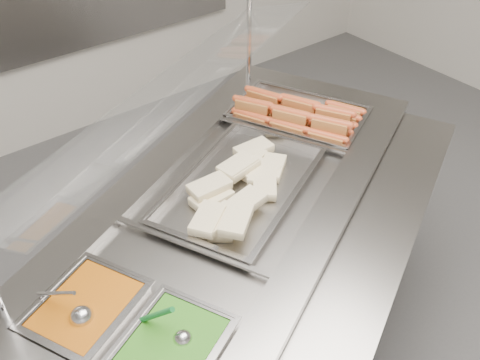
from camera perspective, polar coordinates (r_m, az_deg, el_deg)
steam_counter at (r=2.21m, az=-0.59°, el=-10.16°), size 2.01×1.51×0.88m
tray_rail at (r=1.82m, az=13.61°, el=-7.06°), size 1.70×1.04×0.05m
sneeze_guard at (r=1.79m, az=-6.93°, el=9.50°), size 1.59×0.94×0.43m
pan_hotdogs at (r=2.38m, az=6.21°, el=6.35°), size 0.53×0.63×0.10m
pan_wraps at (r=1.96m, az=0.13°, el=-0.94°), size 0.77×0.64×0.07m
pan_beans at (r=1.64m, az=-15.87°, el=-13.59°), size 0.37×0.34×0.10m
pan_peas at (r=1.52m, az=-7.27°, el=-17.87°), size 0.37×0.34×0.10m
hotdogs_in_buns at (r=2.33m, az=6.22°, el=6.93°), size 0.47×0.55×0.11m
tortilla_wraps at (r=1.91m, az=0.03°, el=-0.62°), size 0.56×0.45×0.09m
ladle at (r=1.58m, az=-16.68°, el=-13.70°), size 0.11×0.18×0.14m
serving_spoon at (r=1.49m, az=-6.63°, el=-16.09°), size 0.09×0.16×0.15m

